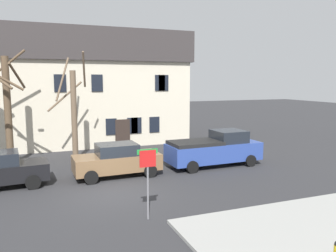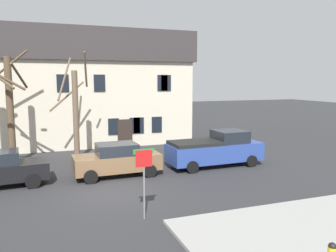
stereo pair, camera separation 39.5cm
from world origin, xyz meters
name	(u,v)px [view 1 (the left image)]	position (x,y,z in m)	size (l,w,h in m)	color
ground_plane	(113,194)	(0.00, 0.00, 0.00)	(120.00, 120.00, 0.00)	#2D2D30
building_main	(88,87)	(0.93, 13.51, 4.48)	(15.54, 6.94, 8.77)	beige
tree_bare_mid	(8,106)	(-4.56, 7.27, 3.51)	(2.60, 2.63, 6.84)	brown
tree_bare_far	(73,111)	(-0.89, 7.09, 3.11)	(2.39, 2.40, 6.68)	brown
car_brown_sedan	(117,160)	(0.79, 2.72, 0.86)	(4.50, 2.12, 1.72)	brown
pickup_truck_blue	(215,149)	(6.63, 2.84, 0.99)	(5.63, 2.30, 2.05)	#2D4799
street_sign_pole	(148,170)	(0.58, -3.18, 1.81)	(0.76, 0.07, 2.58)	slate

